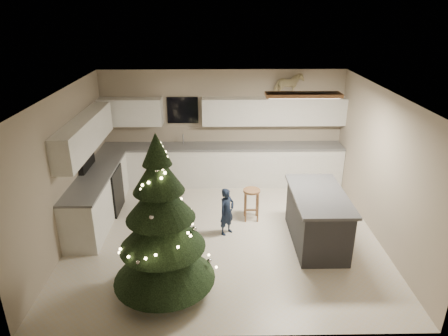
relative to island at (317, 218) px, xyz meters
The scene contains 8 objects.
ground_plane 1.71m from the island, 168.34° to the left, with size 5.50×5.50×0.00m, color beige.
room_shell 2.06m from the island, 168.11° to the left, with size 5.52×5.02×2.61m.
cabinetry 3.22m from the island, 141.84° to the left, with size 5.50×3.20×2.00m.
island is the anchor object (origin of this frame).
bar_stool 1.36m from the island, 142.41° to the left, with size 0.33×0.33×0.63m.
christmas_tree 2.85m from the island, 153.46° to the right, with size 1.53×1.48×2.44m.
toddler 1.60m from the island, 168.76° to the left, with size 0.33×0.21×0.90m, color #122032.
rocking_horse 3.21m from the island, 93.55° to the left, with size 0.67×0.45×0.54m.
Camera 1 is at (-0.12, -6.39, 3.94)m, focal length 32.00 mm.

